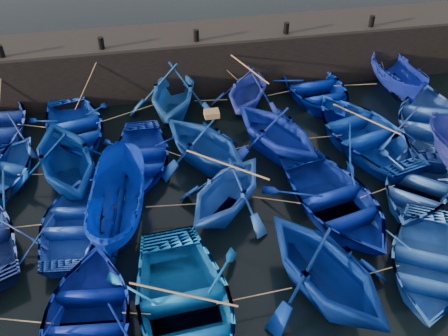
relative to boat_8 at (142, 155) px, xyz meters
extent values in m
plane|color=black|center=(2.87, -4.81, -0.45)|extent=(120.00, 120.00, 0.00)
cube|color=black|center=(2.87, 5.69, 0.80)|extent=(26.00, 2.50, 2.50)
cube|color=black|center=(2.87, 5.69, 2.11)|extent=(26.00, 2.50, 0.12)
cylinder|color=black|center=(-5.13, 4.79, 2.42)|extent=(0.24, 0.24, 0.50)
cylinder|color=black|center=(-1.13, 4.79, 2.42)|extent=(0.24, 0.24, 0.50)
cylinder|color=black|center=(2.87, 4.79, 2.42)|extent=(0.24, 0.24, 0.50)
cylinder|color=black|center=(6.87, 4.79, 2.42)|extent=(0.24, 0.24, 0.50)
cylinder|color=black|center=(10.87, 4.79, 2.42)|extent=(0.24, 0.24, 0.50)
imported|color=#072DB9|center=(-2.58, 2.35, 0.05)|extent=(4.42, 5.46, 1.00)
imported|color=#144D9A|center=(1.59, 3.30, 0.71)|extent=(4.80, 5.24, 2.33)
imported|color=#1F32AA|center=(4.81, 3.13, 0.52)|extent=(4.59, 4.79, 1.95)
imported|color=#001B9C|center=(7.98, 3.39, 0.11)|extent=(4.49, 5.82, 1.12)
imported|color=#0E219C|center=(11.78, 3.20, 0.37)|extent=(1.66, 4.28, 1.65)
imported|color=navy|center=(-2.63, -0.58, 0.78)|extent=(5.11, 5.57, 2.46)
imported|color=#0923AF|center=(0.00, 0.00, 0.00)|extent=(3.31, 4.49, 0.90)
imported|color=#0B3992|center=(2.34, -0.45, 0.64)|extent=(5.28, 5.44, 2.18)
imported|color=#09219A|center=(5.14, -0.25, 0.69)|extent=(5.33, 5.58, 2.28)
imported|color=#052F96|center=(8.74, -0.30, 0.14)|extent=(5.39, 6.55, 1.18)
imported|color=#244FAB|center=(11.75, -0.20, 0.14)|extent=(6.14, 6.94, 1.19)
imported|color=blue|center=(-2.45, -3.14, -0.03)|extent=(3.39, 4.42, 0.85)
imported|color=#01219E|center=(-0.93, -2.94, 0.45)|extent=(2.47, 4.88, 1.80)
imported|color=blue|center=(2.67, -3.12, 0.58)|extent=(5.16, 5.20, 2.07)
imported|color=navy|center=(6.26, -3.84, 0.10)|extent=(4.91, 6.06, 1.11)
imported|color=#224F9C|center=(9.46, -3.48, 0.05)|extent=(5.79, 5.96, 1.01)
imported|color=#000E73|center=(-1.83, -6.93, 0.07)|extent=(4.14, 5.40, 1.04)
imported|color=#0757AE|center=(0.72, -7.11, 0.13)|extent=(4.41, 5.90, 1.17)
imported|color=navy|center=(4.69, -6.99, 0.78)|extent=(5.53, 5.88, 2.47)
imported|color=blue|center=(8.03, -6.81, 0.04)|extent=(5.21, 5.76, 0.98)
cube|color=olive|center=(2.64, -0.45, 1.84)|extent=(0.53, 0.41, 0.22)
cylinder|color=tan|center=(-4.16, 2.61, 0.10)|extent=(1.37, 0.55, 0.04)
cylinder|color=tan|center=(-0.49, 2.82, 0.10)|extent=(2.38, 0.99, 0.04)
cylinder|color=tan|center=(3.20, 3.22, 0.10)|extent=(1.43, 0.21, 0.04)
cylinder|color=tan|center=(6.40, 3.26, 0.10)|extent=(1.37, 0.29, 0.04)
cylinder|color=tan|center=(9.88, 3.29, 0.10)|extent=(2.00, 0.23, 0.04)
cylinder|color=tan|center=(-3.98, -0.50, 0.10)|extent=(0.92, 0.19, 0.04)
cylinder|color=tan|center=(-1.31, -0.29, 0.10)|extent=(0.85, 0.61, 0.04)
cylinder|color=tan|center=(1.17, -0.22, 0.10)|extent=(0.56, 0.47, 0.04)
cylinder|color=tan|center=(3.74, -0.35, 0.10)|extent=(1.01, 0.23, 0.04)
cylinder|color=tan|center=(6.94, -0.27, 0.10)|extent=(1.80, 0.09, 0.04)
cylinder|color=tan|center=(10.24, -0.25, 0.10)|extent=(1.22, 0.13, 0.04)
cylinder|color=tan|center=(-3.94, -3.12, 0.10)|extent=(1.19, 0.08, 0.04)
cylinder|color=tan|center=(-1.69, -3.04, 0.10)|extent=(0.30, 0.22, 0.04)
cylinder|color=tan|center=(0.87, -3.03, 0.10)|extent=(1.80, 0.22, 0.04)
cylinder|color=tan|center=(4.46, -3.48, 0.10)|extent=(1.80, 0.75, 0.04)
cylinder|color=tan|center=(7.86, -3.66, 0.10)|extent=(1.41, 0.40, 0.04)
cylinder|color=tan|center=(10.50, -3.56, 0.10)|extent=(0.31, 0.19, 0.04)
cylinder|color=tan|center=(-4.10, -6.52, 0.10)|extent=(2.75, 0.85, 0.04)
cylinder|color=tan|center=(-0.55, -7.02, 0.10)|extent=(0.75, 0.22, 0.04)
cylinder|color=tan|center=(2.71, -7.05, 0.10)|extent=(2.18, 0.16, 0.04)
cylinder|color=tan|center=(6.36, -6.90, 0.10)|extent=(1.54, 0.22, 0.04)
cylinder|color=tan|center=(-5.44, 4.38, 1.13)|extent=(0.65, 0.67, 2.08)
cylinder|color=tan|center=(-1.85, 4.12, 1.13)|extent=(1.48, 1.19, 2.09)
cylinder|color=tan|center=(2.23, 4.60, 1.13)|extent=(1.31, 0.23, 2.09)
cylinder|color=tan|center=(3.84, 4.51, 1.13)|extent=(1.98, 0.40, 2.09)
cylinder|color=tan|center=(7.42, 4.64, 1.13)|extent=(1.15, 0.14, 2.09)
cylinder|color=tan|center=(11.32, 4.54, 1.13)|extent=(0.95, 0.34, 2.09)
cylinder|color=#99724C|center=(4.81, 3.13, 1.53)|extent=(1.08, 2.84, 0.06)
cylinder|color=#99724C|center=(8.74, -0.30, 0.76)|extent=(1.77, 2.49, 0.06)
cylinder|color=#99724C|center=(2.67, -3.12, 1.65)|extent=(2.34, 1.97, 0.06)
cylinder|color=#99724C|center=(0.72, -7.11, 0.75)|extent=(2.74, 1.32, 0.06)
camera|label=1|loc=(0.31, -15.13, 11.65)|focal=40.00mm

